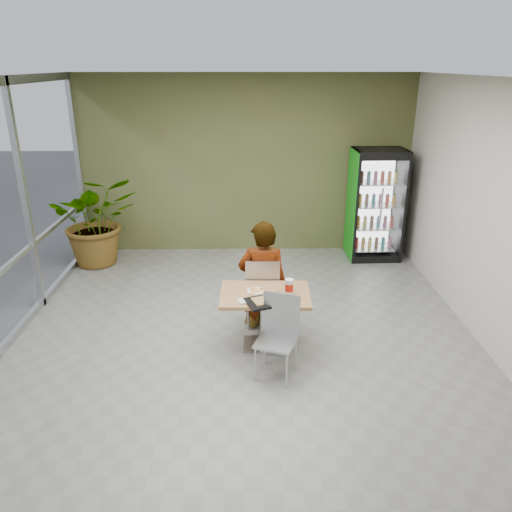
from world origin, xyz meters
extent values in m
plane|color=slate|center=(0.00, 0.00, 0.00)|extent=(7.00, 7.00, 0.00)
cube|color=#AA8349|center=(0.25, -0.06, 0.73)|extent=(1.10, 0.78, 0.04)
cylinder|color=#A8AAAD|center=(0.25, -0.06, 0.35)|extent=(0.11, 0.11, 0.71)
cube|color=#A8AAAD|center=(0.25, -0.06, 0.02)|extent=(0.55, 0.44, 0.04)
cube|color=#A8AAAD|center=(0.24, 0.57, 0.47)|extent=(0.45, 0.45, 0.03)
cube|color=#A8AAAD|center=(0.23, 0.36, 0.73)|extent=(0.44, 0.04, 0.52)
cylinder|color=#A8AAAD|center=(0.43, 0.75, 0.24)|extent=(0.03, 0.03, 0.47)
cylinder|color=#A8AAAD|center=(0.05, 0.76, 0.24)|extent=(0.03, 0.03, 0.47)
cylinder|color=#A8AAAD|center=(0.42, 0.38, 0.24)|extent=(0.03, 0.03, 0.47)
cylinder|color=#A8AAAD|center=(0.04, 0.38, 0.24)|extent=(0.03, 0.03, 0.47)
cube|color=#A8AAAD|center=(0.35, -0.68, 0.45)|extent=(0.54, 0.54, 0.03)
cube|color=#A8AAAD|center=(0.42, -0.50, 0.70)|extent=(0.41, 0.18, 0.50)
cylinder|color=#A8AAAD|center=(0.12, -0.79, 0.23)|extent=(0.02, 0.02, 0.45)
cylinder|color=#A8AAAD|center=(0.46, -0.92, 0.23)|extent=(0.02, 0.02, 0.45)
cylinder|color=#A8AAAD|center=(0.25, -0.45, 0.23)|extent=(0.02, 0.02, 0.45)
cylinder|color=#A8AAAD|center=(0.59, -0.58, 0.23)|extent=(0.02, 0.02, 0.45)
imported|color=black|center=(0.24, 0.52, 0.59)|extent=(0.67, 0.44, 1.78)
cylinder|color=silver|center=(0.14, 0.00, 0.76)|extent=(0.21, 0.21, 0.01)
cylinder|color=silver|center=(0.54, -0.06, 0.84)|extent=(0.10, 0.10, 0.17)
cylinder|color=red|center=(0.54, -0.06, 0.83)|extent=(0.10, 0.10, 0.10)
cylinder|color=silver|center=(0.54, -0.06, 0.93)|extent=(0.10, 0.10, 0.01)
cube|color=silver|center=(0.00, -0.28, 0.76)|extent=(0.17, 0.17, 0.02)
cube|color=black|center=(0.26, -0.31, 0.76)|extent=(0.55, 0.48, 0.03)
cube|color=black|center=(2.32, 3.05, 0.98)|extent=(0.91, 0.72, 1.97)
cube|color=#189D1A|center=(1.87, 3.05, 0.98)|extent=(0.03, 0.67, 1.93)
cube|color=silver|center=(2.32, 2.72, 1.00)|extent=(0.71, 0.03, 1.57)
imported|color=#265A24|center=(-2.59, 2.84, 0.79)|extent=(1.76, 1.64, 1.59)
camera|label=1|loc=(0.05, -5.50, 3.35)|focal=35.00mm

